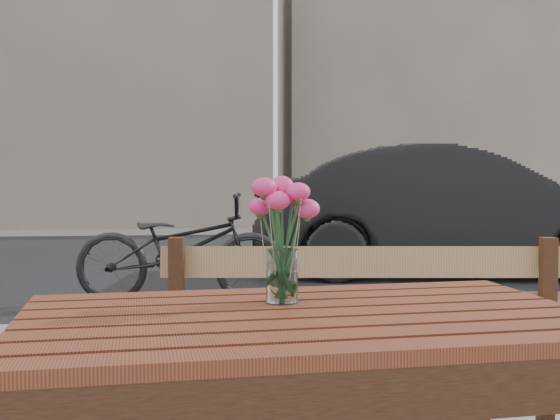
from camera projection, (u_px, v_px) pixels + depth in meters
name	position (u px, v px, depth m)	size (l,w,h in m)	color
street	(242.00, 286.00, 6.64)	(30.00, 8.12, 0.12)	black
backdrop_buildings	(228.00, 62.00, 15.73)	(15.50, 4.00, 8.00)	slate
main_table	(305.00, 369.00, 1.59)	(1.33, 0.86, 0.78)	#5E2218
main_bench	(364.00, 335.00, 2.41)	(1.47, 0.57, 0.89)	#94754C
main_vase	(282.00, 224.00, 1.70)	(0.17, 0.17, 0.31)	white
parked_car	(451.00, 211.00, 7.59)	(1.47, 4.21, 1.39)	black
bicycle	(181.00, 248.00, 5.91)	(0.62, 1.77, 0.93)	black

